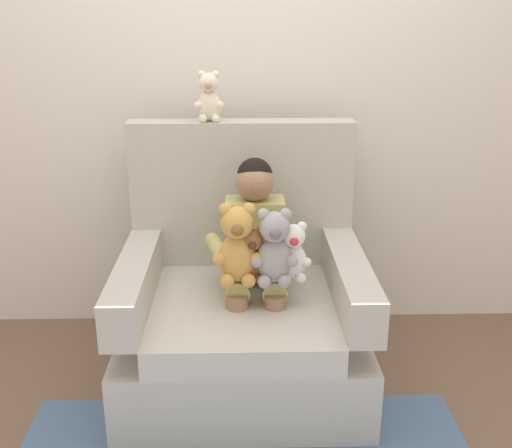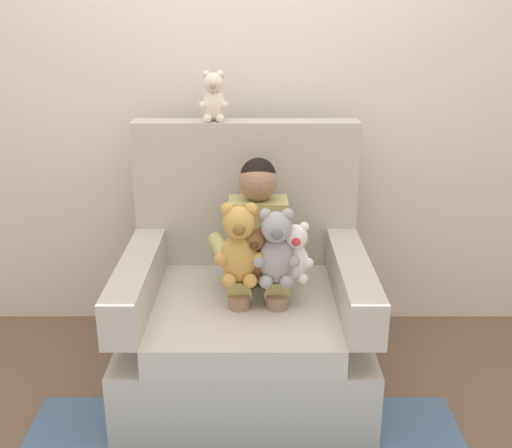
{
  "view_description": "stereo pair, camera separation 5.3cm",
  "coord_description": "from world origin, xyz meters",
  "px_view_note": "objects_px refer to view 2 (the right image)",
  "views": [
    {
      "loc": [
        -0.01,
        -2.44,
        1.63
      ],
      "look_at": [
        0.06,
        -0.05,
        0.79
      ],
      "focal_mm": 43.22,
      "sensor_mm": 36.0,
      "label": 1
    },
    {
      "loc": [
        0.05,
        -2.44,
        1.63
      ],
      "look_at": [
        0.06,
        -0.05,
        0.79
      ],
      "focal_mm": 43.22,
      "sensor_mm": 36.0,
      "label": 2
    }
  ],
  "objects_px": {
    "plush_white": "(293,253)",
    "plush_honey": "(237,246)",
    "armchair": "(243,309)",
    "plush_grey": "(274,249)",
    "plush_cream_on_backrest": "(211,98)",
    "seated_child": "(256,244)",
    "plush_brown": "(252,256)"
  },
  "relations": [
    {
      "from": "armchair",
      "to": "plush_white",
      "type": "xyz_separation_m",
      "value": [
        0.21,
        -0.13,
        0.33
      ]
    },
    {
      "from": "seated_child",
      "to": "plush_white",
      "type": "relative_size",
      "value": 3.21
    },
    {
      "from": "armchair",
      "to": "plush_cream_on_backrest",
      "type": "bearing_deg",
      "value": 113.43
    },
    {
      "from": "plush_white",
      "to": "armchair",
      "type": "bearing_deg",
      "value": 169.14
    },
    {
      "from": "plush_white",
      "to": "plush_cream_on_backrest",
      "type": "relative_size",
      "value": 1.12
    },
    {
      "from": "plush_white",
      "to": "plush_brown",
      "type": "bearing_deg",
      "value": -155.8
    },
    {
      "from": "plush_brown",
      "to": "plush_honey",
      "type": "relative_size",
      "value": 0.7
    },
    {
      "from": "armchair",
      "to": "plush_honey",
      "type": "height_order",
      "value": "armchair"
    },
    {
      "from": "seated_child",
      "to": "plush_brown",
      "type": "bearing_deg",
      "value": -95.72
    },
    {
      "from": "seated_child",
      "to": "plush_white",
      "type": "xyz_separation_m",
      "value": [
        0.15,
        -0.15,
        0.02
      ]
    },
    {
      "from": "armchair",
      "to": "plush_cream_on_backrest",
      "type": "xyz_separation_m",
      "value": [
        -0.15,
        0.34,
        0.9
      ]
    },
    {
      "from": "armchair",
      "to": "plush_white",
      "type": "distance_m",
      "value": 0.41
    },
    {
      "from": "armchair",
      "to": "plush_grey",
      "type": "distance_m",
      "value": 0.42
    },
    {
      "from": "plush_grey",
      "to": "plush_cream_on_backrest",
      "type": "distance_m",
      "value": 0.79
    },
    {
      "from": "plush_honey",
      "to": "plush_grey",
      "type": "bearing_deg",
      "value": -22.58
    },
    {
      "from": "armchair",
      "to": "plush_cream_on_backrest",
      "type": "height_order",
      "value": "plush_cream_on_backrest"
    },
    {
      "from": "seated_child",
      "to": "plush_honey",
      "type": "distance_m",
      "value": 0.2
    },
    {
      "from": "plush_cream_on_backrest",
      "to": "plush_grey",
      "type": "bearing_deg",
      "value": -61.45
    },
    {
      "from": "seated_child",
      "to": "plush_grey",
      "type": "relative_size",
      "value": 2.53
    },
    {
      "from": "plush_white",
      "to": "plush_honey",
      "type": "relative_size",
      "value": 0.74
    },
    {
      "from": "plush_cream_on_backrest",
      "to": "plush_honey",
      "type": "bearing_deg",
      "value": -75.82
    },
    {
      "from": "plush_white",
      "to": "plush_brown",
      "type": "relative_size",
      "value": 1.06
    },
    {
      "from": "plush_white",
      "to": "plush_cream_on_backrest",
      "type": "height_order",
      "value": "plush_cream_on_backrest"
    },
    {
      "from": "plush_honey",
      "to": "plush_cream_on_backrest",
      "type": "relative_size",
      "value": 1.51
    },
    {
      "from": "plush_grey",
      "to": "plush_white",
      "type": "bearing_deg",
      "value": 27.02
    },
    {
      "from": "plush_brown",
      "to": "plush_honey",
      "type": "xyz_separation_m",
      "value": [
        -0.06,
        -0.01,
        0.05
      ]
    },
    {
      "from": "armchair",
      "to": "seated_child",
      "type": "bearing_deg",
      "value": 17.1
    },
    {
      "from": "plush_white",
      "to": "seated_child",
      "type": "bearing_deg",
      "value": 157.02
    },
    {
      "from": "plush_grey",
      "to": "plush_brown",
      "type": "distance_m",
      "value": 0.1
    },
    {
      "from": "plush_brown",
      "to": "armchair",
      "type": "bearing_deg",
      "value": 101.63
    },
    {
      "from": "plush_grey",
      "to": "plush_honey",
      "type": "bearing_deg",
      "value": 178.84
    },
    {
      "from": "armchair",
      "to": "plush_brown",
      "type": "xyz_separation_m",
      "value": [
        0.04,
        -0.14,
        0.32
      ]
    }
  ]
}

